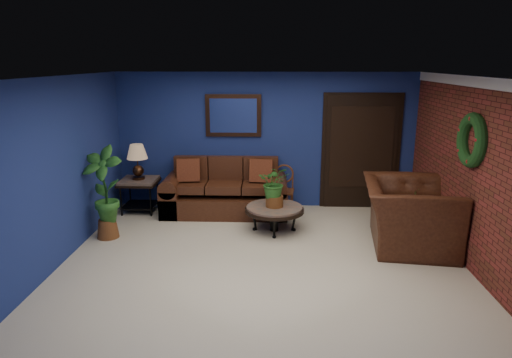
{
  "coord_description": "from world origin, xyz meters",
  "views": [
    {
      "loc": [
        0.12,
        -5.86,
        2.7
      ],
      "look_at": [
        -0.12,
        0.55,
        1.03
      ],
      "focal_mm": 32.0,
      "sensor_mm": 36.0,
      "label": 1
    }
  ],
  "objects_px": {
    "sofa": "(226,194)",
    "armchair": "(409,215)",
    "coffee_table": "(274,210)",
    "end_table": "(139,187)",
    "side_chair": "(284,186)",
    "table_lamp": "(137,158)"
  },
  "relations": [
    {
      "from": "side_chair",
      "to": "table_lamp",
      "type": "bearing_deg",
      "value": -172.65
    },
    {
      "from": "end_table",
      "to": "side_chair",
      "type": "bearing_deg",
      "value": 1.39
    },
    {
      "from": "coffee_table",
      "to": "end_table",
      "type": "relative_size",
      "value": 1.43
    },
    {
      "from": "side_chair",
      "to": "sofa",
      "type": "bearing_deg",
      "value": -172.41
    },
    {
      "from": "armchair",
      "to": "coffee_table",
      "type": "bearing_deg",
      "value": 82.47
    },
    {
      "from": "sofa",
      "to": "armchair",
      "type": "xyz_separation_m",
      "value": [
        2.88,
        -1.47,
        0.15
      ]
    },
    {
      "from": "end_table",
      "to": "side_chair",
      "type": "relative_size",
      "value": 0.77
    },
    {
      "from": "coffee_table",
      "to": "armchair",
      "type": "bearing_deg",
      "value": -15.06
    },
    {
      "from": "end_table",
      "to": "table_lamp",
      "type": "distance_m",
      "value": 0.54
    },
    {
      "from": "coffee_table",
      "to": "table_lamp",
      "type": "relative_size",
      "value": 1.56
    },
    {
      "from": "armchair",
      "to": "end_table",
      "type": "bearing_deg",
      "value": 79.71
    },
    {
      "from": "coffee_table",
      "to": "end_table",
      "type": "xyz_separation_m",
      "value": [
        -2.46,
        0.9,
        0.11
      ]
    },
    {
      "from": "sofa",
      "to": "armchair",
      "type": "relative_size",
      "value": 1.5
    },
    {
      "from": "side_chair",
      "to": "armchair",
      "type": "relative_size",
      "value": 0.59
    },
    {
      "from": "end_table",
      "to": "sofa",
      "type": "bearing_deg",
      "value": 1.23
    },
    {
      "from": "sofa",
      "to": "table_lamp",
      "type": "distance_m",
      "value": 1.72
    },
    {
      "from": "sofa",
      "to": "armchair",
      "type": "distance_m",
      "value": 3.23
    },
    {
      "from": "coffee_table",
      "to": "side_chair",
      "type": "distance_m",
      "value": 0.98
    },
    {
      "from": "coffee_table",
      "to": "end_table",
      "type": "distance_m",
      "value": 2.62
    },
    {
      "from": "end_table",
      "to": "side_chair",
      "type": "xyz_separation_m",
      "value": [
        2.63,
        0.06,
        0.02
      ]
    },
    {
      "from": "coffee_table",
      "to": "sofa",
      "type": "bearing_deg",
      "value": 133.58
    },
    {
      "from": "side_chair",
      "to": "armchair",
      "type": "bearing_deg",
      "value": -33.41
    }
  ]
}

